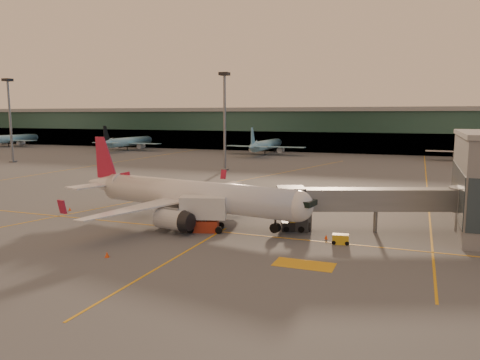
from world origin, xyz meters
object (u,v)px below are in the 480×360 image
(main_airplane, at_px, (187,196))
(catering_truck, at_px, (204,212))
(gpu_cart, at_px, (341,239))
(pushback_tug, at_px, (295,225))

(main_airplane, height_order, catering_truck, main_airplane)
(main_airplane, bearing_deg, gpu_cart, 0.36)
(main_airplane, distance_m, catering_truck, 5.87)
(pushback_tug, bearing_deg, gpu_cart, -56.38)
(pushback_tug, bearing_deg, main_airplane, 160.63)
(catering_truck, distance_m, pushback_tug, 11.81)
(catering_truck, bearing_deg, gpu_cart, -16.17)
(gpu_cart, distance_m, pushback_tug, 7.79)
(main_airplane, xyz_separation_m, pushback_tug, (15.06, 0.79, -2.95))
(main_airplane, relative_size, catering_truck, 6.02)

